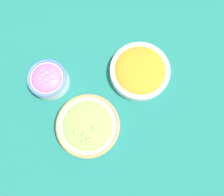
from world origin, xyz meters
The scene contains 4 objects.
ground_plane centered at (0.00, 0.00, 0.00)m, with size 3.00×3.00×0.00m, color #196056.
bowl_red_onion centered at (-0.21, 0.10, 0.04)m, with size 0.14×0.14×0.08m.
bowl_lettuce centered at (-0.09, -0.08, 0.03)m, with size 0.21×0.21×0.07m.
bowl_carrots centered at (0.11, 0.08, 0.03)m, with size 0.21×0.21×0.06m.
Camera 1 is at (-0.02, -0.16, 0.77)m, focal length 35.00 mm.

